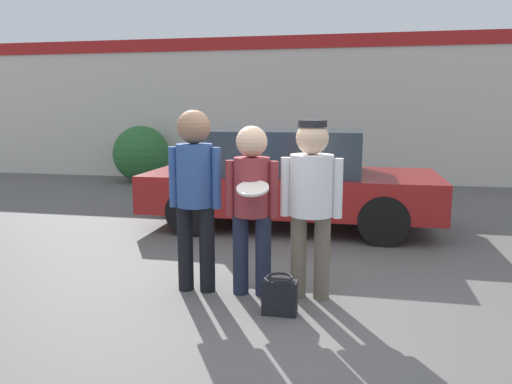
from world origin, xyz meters
The scene contains 8 objects.
ground_plane centered at (0.00, 0.00, 0.00)m, with size 56.00×56.00×0.00m, color #5B5956.
storefront_building centered at (0.00, 7.71, 1.74)m, with size 24.00×0.22×3.43m.
person_left centered at (-0.58, 0.15, 1.05)m, with size 0.51×0.34×1.75m.
person_middle_with_frisbee centered at (-0.03, 0.15, 0.95)m, with size 0.50×0.56×1.61m.
person_right centered at (0.52, 0.18, 1.01)m, with size 0.57×0.40×1.66m.
parked_car_near centered at (-0.07, 3.00, 0.73)m, with size 4.24×1.86×1.45m.
shrub centered at (-4.18, 6.85, 0.67)m, with size 1.34×1.34×1.34m.
handbag centered at (0.30, -0.26, 0.17)m, with size 0.30×0.23×0.34m.
Camera 1 is at (0.92, -4.32, 1.77)m, focal length 35.00 mm.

